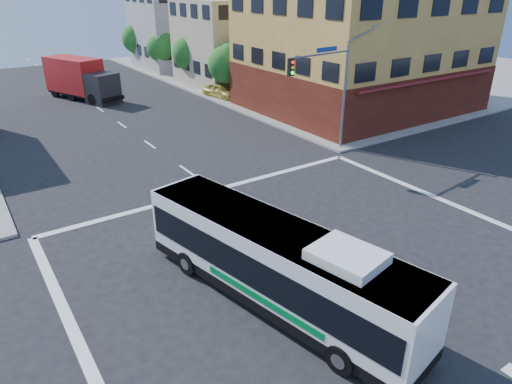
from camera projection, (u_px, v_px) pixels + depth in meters
ground at (329, 271)px, 18.42m from camera, size 120.00×120.00×0.00m
sidewalk_ne at (347, 67)px, 62.49m from camera, size 50.00×50.00×0.15m
corner_building_ne at (361, 41)px, 40.00m from camera, size 18.10×15.44×14.00m
building_east_near at (239, 42)px, 50.74m from camera, size 12.06×10.06×9.00m
building_east_far at (184, 28)px, 61.07m from camera, size 12.06×10.06×10.00m
signal_mast_ne at (328, 80)px, 28.93m from camera, size 7.91×1.13×8.07m
street_tree_a at (228, 62)px, 43.98m from camera, size 3.60×3.60×5.53m
street_tree_b at (190, 51)px, 49.94m from camera, size 3.80×3.80×5.79m
street_tree_c at (161, 46)px, 56.09m from camera, size 3.40×3.40×5.29m
street_tree_d at (138, 36)px, 61.95m from camera, size 4.00×4.00×6.03m
transit_bus at (276, 263)px, 15.99m from camera, size 4.71×11.63×3.37m
box_truck at (81, 80)px, 44.65m from camera, size 5.55×9.02×3.92m
parked_car at (221, 91)px, 45.51m from camera, size 2.53×4.65×1.50m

